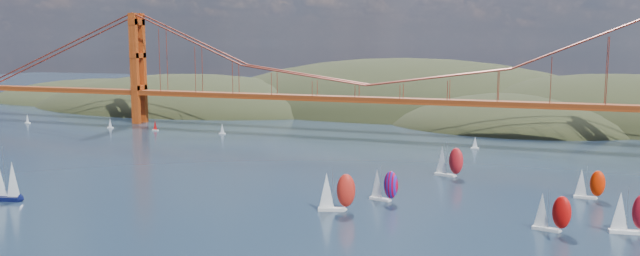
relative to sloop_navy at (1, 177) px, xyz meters
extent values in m
ellipsoid|color=black|center=(-84.04, 224.66, -17.47)|extent=(240.00, 140.00, 64.00)
ellipsoid|color=black|center=(45.96, 264.66, -23.07)|extent=(300.00, 180.00, 96.00)
ellipsoid|color=black|center=(165.96, 234.66, -19.57)|extent=(220.00, 140.00, 76.00)
ellipsoid|color=black|center=(115.96, 204.66, -14.67)|extent=(140.00, 110.00, 48.00)
ellipsoid|color=black|center=(-174.04, 254.66, -13.97)|extent=(200.00, 140.00, 44.00)
cube|color=maroon|center=(55.96, 144.66, 9.73)|extent=(440.00, 7.00, 1.60)
cube|color=maroon|center=(55.96, 144.66, 8.53)|extent=(440.00, 7.00, 0.80)
cube|color=maroon|center=(-64.04, 144.66, 21.23)|extent=(4.00, 8.50, 55.00)
cube|color=black|center=(0.34, 0.08, -5.73)|extent=(9.43, 4.60, 1.09)
cylinder|color=#99999E|center=(0.79, 0.19, 1.38)|extent=(0.14, 0.14, 13.12)
cone|color=white|center=(2.99, 0.72, -0.59)|extent=(4.38, 4.38, 9.19)
cube|color=silver|center=(82.67, 20.03, -5.89)|extent=(6.65, 3.64, 0.77)
cylinder|color=#99999E|center=(82.97, 20.12, -0.70)|extent=(0.10, 0.10, 9.61)
cone|color=white|center=(81.57, 19.68, -1.18)|extent=(4.50, 4.50, 8.46)
ellipsoid|color=red|center=(86.03, 21.09, -1.18)|extent=(5.13, 4.04, 8.07)
cube|color=silver|center=(131.46, 21.19, -5.94)|extent=(5.81, 2.70, 0.67)
cylinder|color=#99999E|center=(131.74, 21.13, -1.40)|extent=(0.08, 0.08, 8.41)
cone|color=white|center=(130.48, 21.40, -1.82)|extent=(3.72, 3.72, 7.40)
ellipsoid|color=#C30A07|center=(134.48, 20.55, -1.82)|extent=(4.35, 3.23, 7.07)
cube|color=white|center=(147.17, 24.79, -5.90)|extent=(6.35, 2.56, 0.74)
cylinder|color=#99999E|center=(147.48, 24.83, -0.90)|extent=(0.09, 0.09, 9.26)
cone|color=white|center=(146.07, 24.64, -1.37)|extent=(3.90, 3.90, 8.15)
cube|color=silver|center=(140.62, 54.48, -5.95)|extent=(5.38, 1.65, 0.64)
cylinder|color=#99999E|center=(140.89, 54.47, -1.63)|extent=(0.08, 0.08, 8.00)
cone|color=white|center=(139.66, 54.51, -2.03)|extent=(3.08, 3.08, 7.04)
ellipsoid|color=red|center=(143.56, 54.39, -2.03)|extent=(3.80, 2.46, 6.72)
cube|color=silver|center=(102.00, 69.79, -5.89)|extent=(6.56, 3.42, 0.76)
cylinder|color=#99999E|center=(102.30, 69.70, -0.78)|extent=(0.09, 0.09, 9.48)
cone|color=white|center=(100.90, 70.10, -1.25)|extent=(4.37, 4.37, 8.34)
ellipsoid|color=red|center=(105.35, 68.85, -1.25)|extent=(5.01, 3.88, 7.96)
cube|color=white|center=(91.09, 34.08, -5.94)|extent=(5.85, 3.05, 0.68)
cylinder|color=#99999E|center=(91.36, 34.00, -1.38)|extent=(0.08, 0.08, 8.44)
cone|color=white|center=(90.12, 34.35, -1.80)|extent=(3.89, 3.89, 7.43)
ellipsoid|color=red|center=(94.07, 33.24, -1.80)|extent=(4.47, 3.45, 7.09)
cube|color=silver|center=(-116.16, 123.00, -6.02)|extent=(3.00, 1.00, 0.50)
cone|color=white|center=(-116.16, 123.00, -3.67)|extent=(2.00, 2.00, 4.20)
cube|color=silver|center=(-65.20, 122.97, -6.02)|extent=(3.00, 1.00, 0.50)
cone|color=white|center=(-65.20, 122.97, -3.67)|extent=(2.00, 2.00, 4.20)
cube|color=silver|center=(-40.03, 123.21, -6.02)|extent=(3.00, 1.00, 0.50)
cone|color=red|center=(-40.03, 123.21, -3.67)|extent=(2.00, 2.00, 4.20)
cube|color=silver|center=(-5.43, 124.30, -6.02)|extent=(3.00, 1.00, 0.50)
cone|color=white|center=(-5.43, 124.30, -3.67)|extent=(2.00, 2.00, 4.20)
cube|color=silver|center=(104.82, 123.39, -6.02)|extent=(3.00, 1.00, 0.50)
cone|color=white|center=(104.82, 123.39, -3.67)|extent=(2.00, 2.00, 4.20)
camera|label=1|loc=(131.04, -118.23, 33.90)|focal=35.00mm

